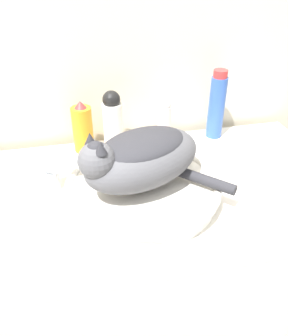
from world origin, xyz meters
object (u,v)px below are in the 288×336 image
object	(u,v)px
deodorant_stick	(164,120)
spray_bottle_trigger	(83,128)
cat	(140,157)
faucet	(55,171)
lotion_bottle_white	(112,120)
shampoo_bottle_tall	(217,105)

from	to	relation	value
deodorant_stick	spray_bottle_trigger	distance (m)	0.27
cat	faucet	world-z (taller)	cat
spray_bottle_trigger	lotion_bottle_white	distance (m)	0.10
deodorant_stick	spray_bottle_trigger	bearing A→B (deg)	180.00
deodorant_stick	shampoo_bottle_tall	bearing A→B (deg)	0.00
cat	faucet	xyz separation A→B (m)	(-0.22, 0.09, -0.07)
faucet	lotion_bottle_white	bearing A→B (deg)	68.12
cat	spray_bottle_trigger	bearing A→B (deg)	-89.61
cat	shampoo_bottle_tall	distance (m)	0.43
shampoo_bottle_tall	deodorant_stick	distance (m)	0.19
faucet	lotion_bottle_white	size ratio (longest dim) A/B	0.63
spray_bottle_trigger	lotion_bottle_white	size ratio (longest dim) A/B	0.87
cat	shampoo_bottle_tall	world-z (taller)	shampoo_bottle_tall
faucet	lotion_bottle_white	xyz separation A→B (m)	(0.19, 0.20, 0.04)
shampoo_bottle_tall	spray_bottle_trigger	size ratio (longest dim) A/B	1.38
shampoo_bottle_tall	spray_bottle_trigger	bearing A→B (deg)	180.00
shampoo_bottle_tall	deodorant_stick	bearing A→B (deg)	180.00
deodorant_stick	lotion_bottle_white	bearing A→B (deg)	180.00
spray_bottle_trigger	faucet	bearing A→B (deg)	-114.79
lotion_bottle_white	faucet	bearing A→B (deg)	-133.38
faucet	lotion_bottle_white	distance (m)	0.28
deodorant_stick	lotion_bottle_white	xyz separation A→B (m)	(-0.17, 0.00, 0.02)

